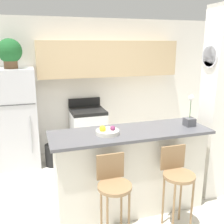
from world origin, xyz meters
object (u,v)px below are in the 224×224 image
object	(u,v)px
bar_stool_right	(177,176)
trash_bin	(53,155)
stove_range	(88,133)
orchid_vase	(190,118)
potted_plant_on_fridge	(10,52)
refrigerator	(16,119)
bar_stool_left	(114,187)
fruit_bowl	(107,132)

from	to	relation	value
bar_stool_right	trash_bin	size ratio (longest dim) A/B	2.54
stove_range	orchid_vase	bearing A→B (deg)	-63.31
bar_stool_right	trash_bin	distance (m)	2.43
potted_plant_on_fridge	stove_range	bearing A→B (deg)	0.61
refrigerator	bar_stool_left	distance (m)	2.49
orchid_vase	fruit_bowl	size ratio (longest dim) A/B	1.49
stove_range	orchid_vase	distance (m)	2.18
refrigerator	bar_stool_right	distance (m)	2.88
refrigerator	potted_plant_on_fridge	xyz separation A→B (m)	(-0.00, 0.00, 1.11)
bar_stool_left	trash_bin	size ratio (longest dim) A/B	2.54
trash_bin	potted_plant_on_fridge	bearing A→B (deg)	160.35
bar_stool_left	trash_bin	distance (m)	2.16
stove_range	orchid_vase	world-z (taller)	orchid_vase
bar_stool_left	orchid_vase	world-z (taller)	orchid_vase
refrigerator	fruit_bowl	size ratio (longest dim) A/B	6.24
bar_stool_left	stove_range	bearing A→B (deg)	83.96
stove_range	bar_stool_left	xyz separation A→B (m)	(-0.24, -2.29, 0.18)
potted_plant_on_fridge	orchid_vase	xyz separation A→B (m)	(2.18, -1.83, -0.79)
bar_stool_right	potted_plant_on_fridge	size ratio (longest dim) A/B	2.03
bar_stool_left	potted_plant_on_fridge	distance (m)	2.81
potted_plant_on_fridge	orchid_vase	distance (m)	2.95
bar_stool_right	potted_plant_on_fridge	xyz separation A→B (m)	(-1.76, 2.27, 1.31)
refrigerator	trash_bin	bearing A→B (deg)	-19.64
stove_range	potted_plant_on_fridge	distance (m)	1.95
fruit_bowl	potted_plant_on_fridge	bearing A→B (deg)	120.68
refrigerator	potted_plant_on_fridge	distance (m)	1.11
stove_range	bar_stool_right	bearing A→B (deg)	-77.45
bar_stool_left	bar_stool_right	distance (m)	0.75
potted_plant_on_fridge	fruit_bowl	bearing A→B (deg)	-59.32
orchid_vase	bar_stool_right	bearing A→B (deg)	-133.00
stove_range	refrigerator	bearing A→B (deg)	-179.39
refrigerator	fruit_bowl	distance (m)	2.13
refrigerator	bar_stool_right	xyz separation A→B (m)	(1.76, -2.27, -0.20)
bar_stool_left	fruit_bowl	xyz separation A→B (m)	(0.07, 0.45, 0.45)
potted_plant_on_fridge	orchid_vase	world-z (taller)	potted_plant_on_fridge
potted_plant_on_fridge	fruit_bowl	size ratio (longest dim) A/B	1.75
fruit_bowl	trash_bin	bearing A→B (deg)	107.49
stove_range	bar_stool_right	world-z (taller)	stove_range
trash_bin	orchid_vase	bearing A→B (deg)	-45.29
refrigerator	bar_stool_right	bearing A→B (deg)	-52.23
potted_plant_on_fridge	orchid_vase	bearing A→B (deg)	-40.00
bar_stool_left	trash_bin	xyz separation A→B (m)	(-0.44, 2.07, -0.45)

